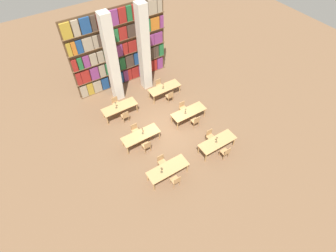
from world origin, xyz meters
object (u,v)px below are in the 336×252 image
chair_0 (176,181)px  desk_lamp_5 (163,85)px  reading_table_5 (165,88)px  chair_3 (210,136)px  reading_table_0 (168,169)px  chair_8 (125,116)px  desk_lamp_3 (186,110)px  pillar_left (112,60)px  desk_lamp_0 (162,169)px  reading_table_2 (141,136)px  chair_5 (135,130)px  chair_6 (196,121)px  chair_4 (147,146)px  desk_lamp_4 (116,104)px  reading_table_1 (217,142)px  chair_1 (162,161)px  chair_11 (159,85)px  chair_2 (226,152)px  desk_lamp_2 (142,130)px  chair_7 (183,108)px  desk_lamp_1 (217,139)px  chair_9 (116,103)px  reading_table_3 (189,112)px  chair_10 (170,96)px  reading_table_4 (120,107)px

chair_0 → desk_lamp_5: size_ratio=2.04×
reading_table_5 → chair_3: bearing=-88.7°
reading_table_0 → chair_8: chair_8 is taller
desk_lamp_3 → chair_3: bearing=-81.5°
pillar_left → chair_8: size_ratio=6.71×
desk_lamp_0 → reading_table_2: (0.27, 2.75, -0.36)m
pillar_left → chair_5: (-0.62, -3.72, -2.51)m
reading_table_2 → chair_6: 3.52m
chair_0 → chair_4: size_ratio=1.00×
reading_table_2 → desk_lamp_4: size_ratio=4.45×
reading_table_1 → reading_table_2: 4.39m
chair_1 → chair_11: (3.20, 5.54, 0.00)m
reading_table_1 → chair_6: (0.04, 2.10, -0.17)m
chair_0 → chair_8: same height
chair_4 → desk_lamp_3: desk_lamp_3 is taller
chair_6 → reading_table_5: 3.45m
pillar_left → reading_table_0: bearing=-94.0°
reading_table_0 → chair_2: size_ratio=2.51×
pillar_left → desk_lamp_2: size_ratio=12.97×
chair_3 → desk_lamp_5: desk_lamp_5 is taller
reading_table_1 → chair_7: 3.49m
reading_table_5 → chair_4: bearing=-134.1°
chair_11 → desk_lamp_3: bearing=86.9°
desk_lamp_1 → chair_9: size_ratio=0.50×
reading_table_1 → chair_7: (0.04, 3.48, -0.17)m
reading_table_3 → reading_table_5: same height
reading_table_2 → chair_9: bearing=90.1°
chair_0 → chair_10: (3.20, 5.54, 0.00)m
chair_4 → chair_7: same height
reading_table_1 → desk_lamp_1: bearing=171.2°
chair_6 → reading_table_1: bearing=-91.0°
pillar_left → chair_0: bearing=-93.3°
pillar_left → reading_table_5: size_ratio=2.68×
desk_lamp_2 → desk_lamp_4: size_ratio=0.92×
pillar_left → chair_10: size_ratio=6.71×
reading_table_2 → reading_table_4: (-0.03, 2.76, 0.00)m
reading_table_0 → reading_table_1: bearing=-0.1°
reading_table_0 → chair_10: chair_10 is taller
chair_8 → chair_10: bearing=0.7°
pillar_left → chair_2: bearing=-69.9°
chair_8 → reading_table_5: size_ratio=0.40×
desk_lamp_1 → reading_table_2: desk_lamp_1 is taller
desk_lamp_0 → desk_lamp_2: (0.43, 2.77, 0.03)m
pillar_left → reading_table_1: (2.82, -7.17, -2.34)m
chair_0 → chair_2: size_ratio=1.00×
reading_table_5 → desk_lamp_3: bearing=-94.3°
chair_1 → chair_6: 3.59m
chair_9 → chair_3: bearing=122.3°
chair_0 → chair_9: 6.89m
chair_0 → desk_lamp_5: (3.09, 6.20, 0.54)m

